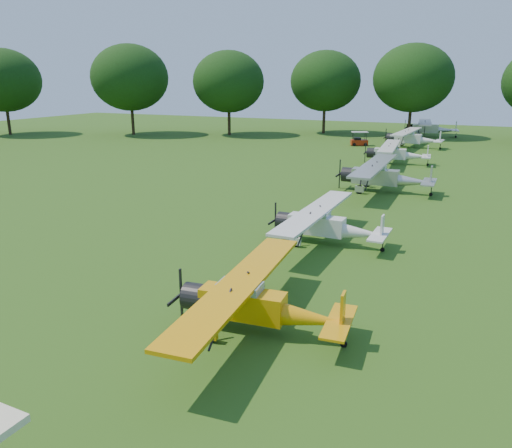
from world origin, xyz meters
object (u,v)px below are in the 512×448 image
Objects in this scene: aircraft_6 at (412,137)px; aircraft_7 at (429,127)px; aircraft_3 at (325,223)px; aircraft_4 at (383,175)px; aircraft_2 at (255,301)px; golf_cart at (359,141)px; aircraft_5 at (395,152)px.

aircraft_7 reaches higher than aircraft_6.
aircraft_4 is (0.39, 13.42, 0.20)m from aircraft_3.
aircraft_2 is at bearing -84.27° from aircraft_6.
aircraft_4 reaches higher than golf_cart.
aircraft_5 is 13.96m from golf_cart.
aircraft_2 is at bearing -90.14° from aircraft_4.
aircraft_7 reaches higher than golf_cart.
aircraft_4 is at bearing -96.57° from golf_cart.
aircraft_4 is 26.74m from golf_cart.
aircraft_2 is 23.30m from aircraft_4.
aircraft_2 is at bearing -92.44° from aircraft_5.
aircraft_7 is at bearing 90.34° from aircraft_4.
aircraft_6 is 6.32m from golf_cart.
aircraft_7 is (-0.65, 39.51, 0.07)m from aircraft_4.
golf_cart is (-6.40, 12.39, -0.58)m from aircraft_5.
aircraft_4 is 26.45m from aircraft_6.
aircraft_3 is (-0.57, 9.88, -0.00)m from aircraft_2.
golf_cart is at bearing 112.68° from aircraft_5.
aircraft_4 is 1.11× the size of aircraft_5.
aircraft_3 is 0.85× the size of aircraft_4.
aircraft_4 is (-0.19, 23.30, 0.20)m from aircraft_2.
aircraft_4 is at bearing 89.28° from aircraft_3.
aircraft_4 is 0.94× the size of aircraft_7.
aircraft_3 is at bearing -92.85° from aircraft_5.
aircraft_7 is 15.57m from golf_cart.
aircraft_6 is (-1.39, 26.41, -0.03)m from aircraft_4.
aircraft_5 is 13.19m from aircraft_6.
aircraft_6 is at bearing -15.90° from golf_cart.
aircraft_7 is at bearing 90.64° from aircraft_6.
aircraft_6 is (-0.17, 13.19, 0.10)m from aircraft_5.
aircraft_5 reaches higher than aircraft_3.
aircraft_6 is 0.92× the size of aircraft_7.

